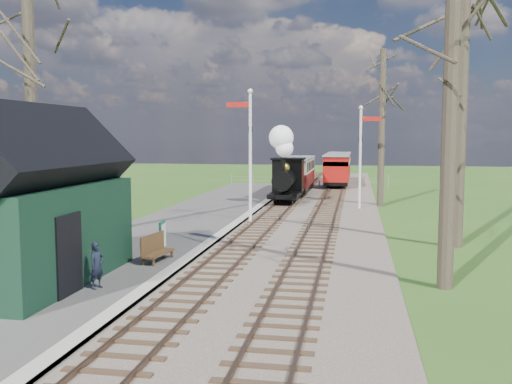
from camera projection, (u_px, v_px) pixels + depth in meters
ground at (130, 356)px, 10.61m from camera, size 140.00×140.00×0.00m
distant_hills at (333, 290)px, 75.06m from camera, size 114.40×48.00×22.02m
ballast_bed at (305, 208)px, 31.94m from camera, size 8.00×60.00×0.10m
track_near at (282, 207)px, 32.16m from camera, size 1.60×60.00×0.15m
track_far at (328, 208)px, 31.72m from camera, size 1.60×60.00×0.15m
platform at (179, 227)px, 24.93m from camera, size 5.00×44.00×0.20m
coping_strip at (230, 229)px, 24.53m from camera, size 0.40×44.00×0.21m
station_shed at (33, 205)px, 15.05m from camera, size 3.25×6.30×4.78m
semaphore_near at (249, 146)px, 26.07m from camera, size 1.22×0.24×6.22m
semaphore_far at (362, 149)px, 31.09m from camera, size 1.22×0.24×5.72m
bare_trees at (277, 104)px, 19.77m from camera, size 15.51×22.39×12.00m
fence_line at (308, 180)px, 45.79m from camera, size 12.60×0.08×1.00m
locomotive at (286, 170)px, 33.67m from camera, size 1.79×4.19×4.49m
coach at (296, 173)px, 39.67m from camera, size 2.09×7.18×2.20m
red_carriage_a at (337, 170)px, 44.43m from camera, size 1.99×4.94×2.10m
red_carriage_b at (339, 166)px, 49.82m from camera, size 1.99×4.94×2.10m
sign_board at (163, 236)px, 19.47m from camera, size 0.16×0.68×0.99m
bench at (155, 248)px, 17.74m from camera, size 0.62×1.53×0.85m
person at (97, 265)px, 14.54m from camera, size 0.42×0.51×1.19m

